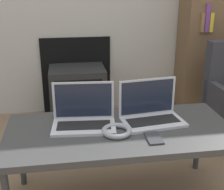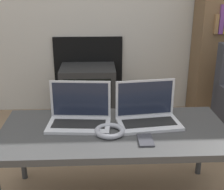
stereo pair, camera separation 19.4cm
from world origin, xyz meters
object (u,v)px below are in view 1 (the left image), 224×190
Objects in this scene: laptop_left at (84,116)px; laptop_right at (151,112)px; headphones at (117,131)px; tv at (78,94)px; phone at (154,138)px.

laptop_left and laptop_right have the same top height.
tv is at bearing 96.86° from headphones.
headphones reaches higher than tv.
tv is (0.01, 1.12, -0.28)m from laptop_left.
laptop_right reaches higher than headphones.
tv is at bearing 103.76° from phone.
laptop_left is at bearing 147.50° from phone.
tv is (-0.37, 1.12, -0.28)m from laptop_right.
phone is at bearing -27.84° from laptop_left.
tv reaches higher than phone.
laptop_right is (0.38, -0.00, 0.00)m from laptop_left.
laptop_right is 0.74× the size of tv.
headphones is 0.20m from phone.
headphones is at bearing 153.12° from phone.
laptop_left reaches higher than phone.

